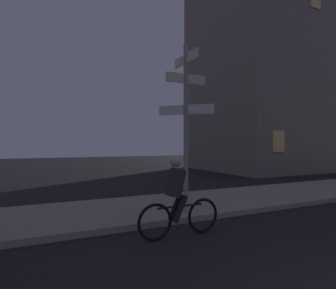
% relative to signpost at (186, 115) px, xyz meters
% --- Properties ---
extents(sidewalk_kerb, '(40.00, 3.08, 0.14)m').
position_rel_signpost_xyz_m(sidewalk_kerb, '(-0.15, 1.12, -2.50)').
color(sidewalk_kerb, gray).
rests_on(sidewalk_kerb, ground_plane).
extents(signpost, '(1.11, 1.14, 4.19)m').
position_rel_signpost_xyz_m(signpost, '(0.00, 0.00, 0.00)').
color(signpost, gray).
rests_on(signpost, sidewalk_kerb).
extents(cyclist, '(1.82, 0.33, 1.61)m').
position_rel_signpost_xyz_m(cyclist, '(-0.85, -1.18, -1.82)').
color(cyclist, black).
rests_on(cyclist, ground_plane).
extents(building_right_block, '(9.31, 8.05, 16.08)m').
position_rel_signpost_xyz_m(building_right_block, '(12.07, 9.34, 5.47)').
color(building_right_block, slate).
rests_on(building_right_block, ground_plane).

